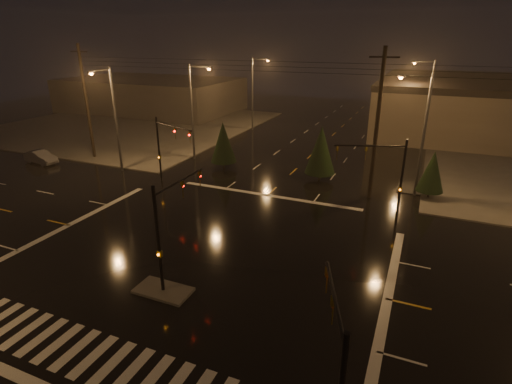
{
  "coord_description": "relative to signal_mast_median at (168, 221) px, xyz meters",
  "views": [
    {
      "loc": [
        11.51,
        -18.4,
        12.6
      ],
      "look_at": [
        1.81,
        4.24,
        3.0
      ],
      "focal_mm": 28.0,
      "sensor_mm": 36.0,
      "label": 1
    }
  ],
  "objects": [
    {
      "name": "streetlight_5",
      "position": [
        -16.0,
        14.26,
        2.05
      ],
      "size": [
        0.32,
        2.77,
        10.0
      ],
      "color": "#38383A",
      "rests_on": "ground"
    },
    {
      "name": "signal_mast_ne",
      "position": [
        9.5,
        13.21,
        0.04
      ],
      "size": [
        4.84,
        1.86,
        6.0
      ],
      "color": "black",
      "rests_on": "ground"
    },
    {
      "name": "utility_pole_0",
      "position": [
        -22.0,
        17.07,
        2.38
      ],
      "size": [
        2.2,
        0.32,
        12.0
      ],
      "color": "black",
      "rests_on": "ground"
    },
    {
      "name": "streetlight_1",
      "position": [
        -11.18,
        21.07,
        2.05
      ],
      "size": [
        2.77,
        0.32,
        10.0
      ],
      "color": "#38383A",
      "rests_on": "ground"
    },
    {
      "name": "commercial_block",
      "position": [
        -35.0,
        45.07,
        -0.95
      ],
      "size": [
        30.0,
        18.0,
        5.6
      ],
      "primitive_type": "cube",
      "color": "#403A38",
      "rests_on": "ground"
    },
    {
      "name": "median_island",
      "position": [
        -0.0,
        -0.93,
        -3.68
      ],
      "size": [
        3.0,
        1.6,
        0.15
      ],
      "primitive_type": "cube",
      "color": "#45423D",
      "rests_on": "ground"
    },
    {
      "name": "ground",
      "position": [
        -0.0,
        3.07,
        -3.75
      ],
      "size": [
        140.0,
        140.0,
        0.0
      ],
      "primitive_type": "plane",
      "color": "black",
      "rests_on": "ground"
    },
    {
      "name": "car_crossing",
      "position": [
        -25.64,
        13.19,
        -3.07
      ],
      "size": [
        4.26,
        1.95,
        1.35
      ],
      "primitive_type": "imported",
      "rotation": [
        0.0,
        0.0,
        1.44
      ],
      "color": "slate",
      "rests_on": "ground"
    },
    {
      "name": "signal_mast_se",
      "position": [
        10.23,
        -6.68,
        -0.04
      ],
      "size": [
        1.55,
        3.87,
        6.0
      ],
      "color": "black",
      "rests_on": "ground"
    },
    {
      "name": "signal_mast_nw",
      "position": [
        -9.5,
        13.21,
        0.04
      ],
      "size": [
        4.84,
        1.86,
        6.0
      ],
      "color": "black",
      "rests_on": "ground"
    },
    {
      "name": "crosswalk",
      "position": [
        -0.0,
        -5.93,
        -3.75
      ],
      "size": [
        15.0,
        2.6,
        0.01
      ],
      "primitive_type": "cube",
      "color": "beige",
      "rests_on": "ground"
    },
    {
      "name": "conifer_0",
      "position": [
        12.56,
        18.68,
        -1.37
      ],
      "size": [
        2.16,
        2.16,
        4.07
      ],
      "color": "black",
      "rests_on": "ground"
    },
    {
      "name": "streetlight_3",
      "position": [
        11.18,
        19.07,
        2.05
      ],
      "size": [
        2.77,
        0.32,
        10.0
      ],
      "color": "#38383A",
      "rests_on": "ground"
    },
    {
      "name": "streetlight_2",
      "position": [
        -11.18,
        37.07,
        2.05
      ],
      "size": [
        2.77,
        0.32,
        10.0
      ],
      "color": "#38383A",
      "rests_on": "ground"
    },
    {
      "name": "conifer_3",
      "position": [
        -6.92,
        19.33,
        -1.02
      ],
      "size": [
        2.6,
        2.6,
        4.76
      ],
      "color": "black",
      "rests_on": "ground"
    },
    {
      "name": "stop_bar_far",
      "position": [
        -0.0,
        14.07,
        -3.75
      ],
      "size": [
        16.0,
        0.5,
        0.01
      ],
      "primitive_type": "cube",
      "color": "beige",
      "rests_on": "ground"
    },
    {
      "name": "sidewalk_nw",
      "position": [
        -30.0,
        33.07,
        -3.69
      ],
      "size": [
        36.0,
        36.0,
        0.12
      ],
      "primitive_type": "cube",
      "color": "#45423D",
      "rests_on": "ground"
    },
    {
      "name": "signal_mast_median",
      "position": [
        0.0,
        0.0,
        0.0
      ],
      "size": [
        0.25,
        4.59,
        6.0
      ],
      "color": "black",
      "rests_on": "ground"
    },
    {
      "name": "utility_pole_1",
      "position": [
        8.0,
        17.07,
        2.38
      ],
      "size": [
        2.2,
        0.32,
        12.0
      ],
      "color": "black",
      "rests_on": "ground"
    },
    {
      "name": "streetlight_4",
      "position": [
        11.18,
        39.07,
        2.05
      ],
      "size": [
        2.77,
        0.32,
        10.0
      ],
      "color": "#38383A",
      "rests_on": "ground"
    },
    {
      "name": "conifer_4",
      "position": [
        3.0,
        19.68,
        -0.85
      ],
      "size": [
        2.82,
        2.82,
        5.1
      ],
      "color": "black",
      "rests_on": "ground"
    }
  ]
}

